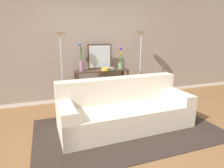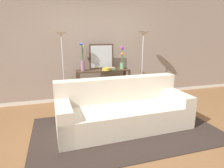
{
  "view_description": "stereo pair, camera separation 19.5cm",
  "coord_description": "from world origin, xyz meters",
  "px_view_note": "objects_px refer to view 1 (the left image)",
  "views": [
    {
      "loc": [
        -1.29,
        -2.75,
        1.66
      ],
      "look_at": [
        0.07,
        1.02,
        0.65
      ],
      "focal_mm": 30.84,
      "sensor_mm": 36.0,
      "label": 1
    },
    {
      "loc": [
        -1.1,
        -2.81,
        1.66
      ],
      "look_at": [
        0.07,
        1.02,
        0.65
      ],
      "focal_mm": 30.84,
      "sensor_mm": 36.0,
      "label": 2
    }
  ],
  "objects_px": {
    "console_table": "(102,80)",
    "book_stack": "(110,69)",
    "vase_tall_flowers": "(82,62)",
    "fruit_bowl": "(105,69)",
    "floor_lamp_left": "(61,49)",
    "couch": "(124,110)",
    "vase_short_flowers": "(120,60)",
    "book_row_under_console": "(89,101)",
    "wall_mirror": "(100,57)",
    "floor_lamp_right": "(141,47)"
  },
  "relations": [
    {
      "from": "book_stack",
      "to": "vase_short_flowers",
      "type": "bearing_deg",
      "value": 17.61
    },
    {
      "from": "console_table",
      "to": "floor_lamp_left",
      "type": "height_order",
      "value": "floor_lamp_left"
    },
    {
      "from": "wall_mirror",
      "to": "book_row_under_console",
      "type": "distance_m",
      "value": 1.16
    },
    {
      "from": "floor_lamp_left",
      "to": "vase_short_flowers",
      "type": "xyz_separation_m",
      "value": [
        1.46,
        0.07,
        -0.31
      ]
    },
    {
      "from": "fruit_bowl",
      "to": "floor_lamp_left",
      "type": "bearing_deg",
      "value": 177.76
    },
    {
      "from": "book_stack",
      "to": "book_row_under_console",
      "type": "height_order",
      "value": "book_stack"
    },
    {
      "from": "vase_tall_flowers",
      "to": "book_stack",
      "type": "height_order",
      "value": "vase_tall_flowers"
    },
    {
      "from": "floor_lamp_right",
      "to": "book_stack",
      "type": "xyz_separation_m",
      "value": [
        -0.85,
        -0.03,
        -0.52
      ]
    },
    {
      "from": "wall_mirror",
      "to": "fruit_bowl",
      "type": "relative_size",
      "value": 3.04
    },
    {
      "from": "floor_lamp_right",
      "to": "floor_lamp_left",
      "type": "bearing_deg",
      "value": 180.0
    },
    {
      "from": "floor_lamp_right",
      "to": "vase_tall_flowers",
      "type": "height_order",
      "value": "floor_lamp_right"
    },
    {
      "from": "book_row_under_console",
      "to": "book_stack",
      "type": "bearing_deg",
      "value": -11.96
    },
    {
      "from": "book_stack",
      "to": "wall_mirror",
      "type": "bearing_deg",
      "value": 123.92
    },
    {
      "from": "floor_lamp_left",
      "to": "book_row_under_console",
      "type": "xyz_separation_m",
      "value": [
        0.62,
        0.08,
        -1.32
      ]
    },
    {
      "from": "wall_mirror",
      "to": "couch",
      "type": "bearing_deg",
      "value": -90.11
    },
    {
      "from": "floor_lamp_left",
      "to": "book_stack",
      "type": "height_order",
      "value": "floor_lamp_left"
    },
    {
      "from": "floor_lamp_right",
      "to": "book_row_under_console",
      "type": "relative_size",
      "value": 4.63
    },
    {
      "from": "book_row_under_console",
      "to": "wall_mirror",
      "type": "bearing_deg",
      "value": 24.39
    },
    {
      "from": "fruit_bowl",
      "to": "book_stack",
      "type": "relative_size",
      "value": 1.0
    },
    {
      "from": "fruit_bowl",
      "to": "floor_lamp_right",
      "type": "bearing_deg",
      "value": 2.35
    },
    {
      "from": "book_row_under_console",
      "to": "console_table",
      "type": "bearing_deg",
      "value": 0.0
    },
    {
      "from": "couch",
      "to": "floor_lamp_right",
      "type": "xyz_separation_m",
      "value": [
        1.03,
        1.36,
        1.08
      ]
    },
    {
      "from": "wall_mirror",
      "to": "floor_lamp_right",
      "type": "bearing_deg",
      "value": -12.97
    },
    {
      "from": "wall_mirror",
      "to": "vase_short_flowers",
      "type": "relative_size",
      "value": 1.1
    },
    {
      "from": "vase_tall_flowers",
      "to": "fruit_bowl",
      "type": "xyz_separation_m",
      "value": [
        0.55,
        -0.11,
        -0.18
      ]
    },
    {
      "from": "floor_lamp_right",
      "to": "book_row_under_console",
      "type": "xyz_separation_m",
      "value": [
        -1.37,
        0.08,
        -1.33
      ]
    },
    {
      "from": "couch",
      "to": "floor_lamp_right",
      "type": "height_order",
      "value": "floor_lamp_right"
    },
    {
      "from": "book_stack",
      "to": "book_row_under_console",
      "type": "relative_size",
      "value": 0.54
    },
    {
      "from": "vase_short_flowers",
      "to": "book_stack",
      "type": "distance_m",
      "value": 0.38
    },
    {
      "from": "book_stack",
      "to": "book_row_under_console",
      "type": "xyz_separation_m",
      "value": [
        -0.53,
        0.11,
        -0.82
      ]
    },
    {
      "from": "console_table",
      "to": "floor_lamp_left",
      "type": "bearing_deg",
      "value": -175.31
    },
    {
      "from": "floor_lamp_right",
      "to": "vase_tall_flowers",
      "type": "xyz_separation_m",
      "value": [
        -1.53,
        0.07,
        -0.34
      ]
    },
    {
      "from": "floor_lamp_left",
      "to": "floor_lamp_right",
      "type": "bearing_deg",
      "value": -0.0
    },
    {
      "from": "floor_lamp_right",
      "to": "vase_short_flowers",
      "type": "distance_m",
      "value": 0.63
    },
    {
      "from": "vase_short_flowers",
      "to": "floor_lamp_left",
      "type": "bearing_deg",
      "value": -177.38
    },
    {
      "from": "floor_lamp_right",
      "to": "wall_mirror",
      "type": "bearing_deg",
      "value": 167.03
    },
    {
      "from": "book_row_under_console",
      "to": "floor_lamp_right",
      "type": "bearing_deg",
      "value": -3.31
    },
    {
      "from": "floor_lamp_right",
      "to": "vase_tall_flowers",
      "type": "bearing_deg",
      "value": 177.29
    },
    {
      "from": "couch",
      "to": "book_stack",
      "type": "bearing_deg",
      "value": 82.11
    },
    {
      "from": "floor_lamp_left",
      "to": "couch",
      "type": "bearing_deg",
      "value": -54.71
    },
    {
      "from": "vase_short_flowers",
      "to": "book_stack",
      "type": "relative_size",
      "value": 2.76
    },
    {
      "from": "floor_lamp_left",
      "to": "fruit_bowl",
      "type": "relative_size",
      "value": 8.5
    },
    {
      "from": "wall_mirror",
      "to": "vase_tall_flowers",
      "type": "relative_size",
      "value": 0.94
    },
    {
      "from": "vase_short_flowers",
      "to": "fruit_bowl",
      "type": "bearing_deg",
      "value": -166.36
    },
    {
      "from": "vase_short_flowers",
      "to": "console_table",
      "type": "bearing_deg",
      "value": 178.54
    },
    {
      "from": "console_table",
      "to": "book_stack",
      "type": "distance_m",
      "value": 0.36
    },
    {
      "from": "vase_tall_flowers",
      "to": "vase_short_flowers",
      "type": "relative_size",
      "value": 1.17
    },
    {
      "from": "console_table",
      "to": "vase_tall_flowers",
      "type": "relative_size",
      "value": 1.97
    },
    {
      "from": "wall_mirror",
      "to": "book_stack",
      "type": "relative_size",
      "value": 3.02
    },
    {
      "from": "wall_mirror",
      "to": "book_row_under_console",
      "type": "relative_size",
      "value": 1.63
    }
  ]
}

